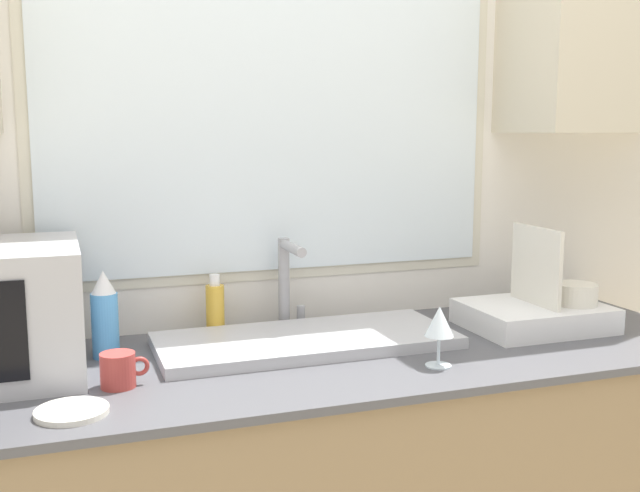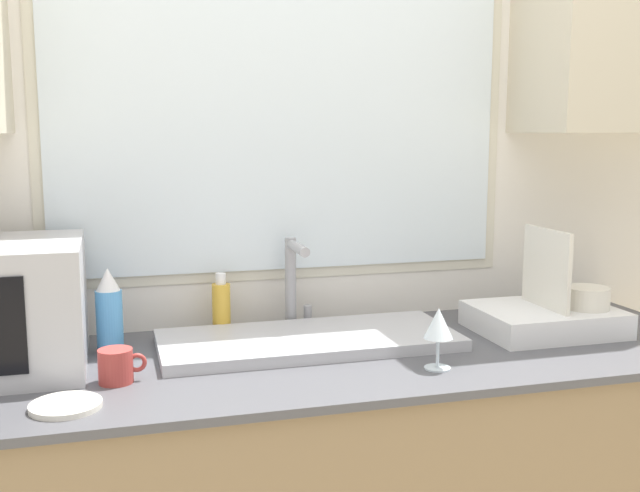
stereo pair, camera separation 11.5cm
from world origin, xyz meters
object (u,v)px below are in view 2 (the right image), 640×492
at_px(faucet, 294,276).
at_px(mug_near_sink, 117,366).
at_px(spray_bottle, 109,313).
at_px(wine_glass, 438,325).
at_px(soap_bottle, 221,307).
at_px(dish_rack, 548,314).

relative_size(faucet, mug_near_sink, 2.42).
height_order(spray_bottle, wine_glass, spray_bottle).
distance_m(spray_bottle, wine_glass, 0.82).
distance_m(faucet, spray_bottle, 0.51).
xyz_separation_m(faucet, mug_near_sink, (-0.49, -0.34, -0.11)).
distance_m(faucet, mug_near_sink, 0.60).
xyz_separation_m(spray_bottle, wine_glass, (0.74, -0.34, 0.00)).
relative_size(soap_bottle, mug_near_sink, 1.58).
height_order(faucet, soap_bottle, faucet).
bearing_deg(dish_rack, wine_glass, -153.31).
relative_size(mug_near_sink, wine_glass, 0.72).
xyz_separation_m(mug_near_sink, wine_glass, (0.73, -0.10, 0.07)).
xyz_separation_m(faucet, soap_bottle, (-0.20, 0.02, -0.08)).
relative_size(faucet, soap_bottle, 1.53).
xyz_separation_m(dish_rack, spray_bottle, (-1.18, 0.12, 0.05)).
bearing_deg(dish_rack, spray_bottle, 174.05).
height_order(faucet, spray_bottle, faucet).
bearing_deg(dish_rack, soap_bottle, 164.76).
bearing_deg(faucet, wine_glass, -61.51).
relative_size(faucet, wine_glass, 1.76).
distance_m(faucet, wine_glass, 0.50).
relative_size(dish_rack, soap_bottle, 2.25).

